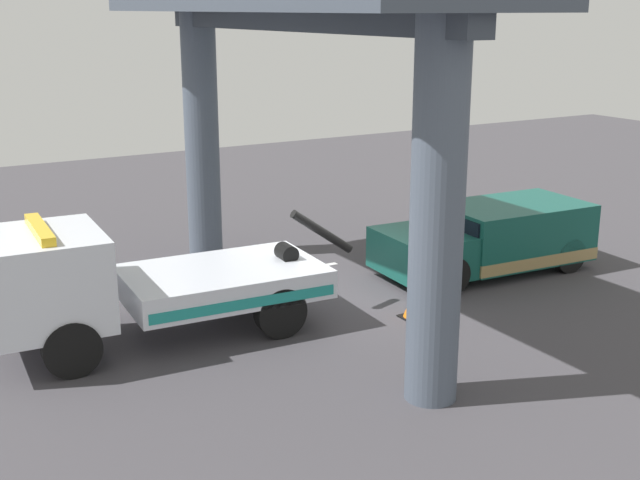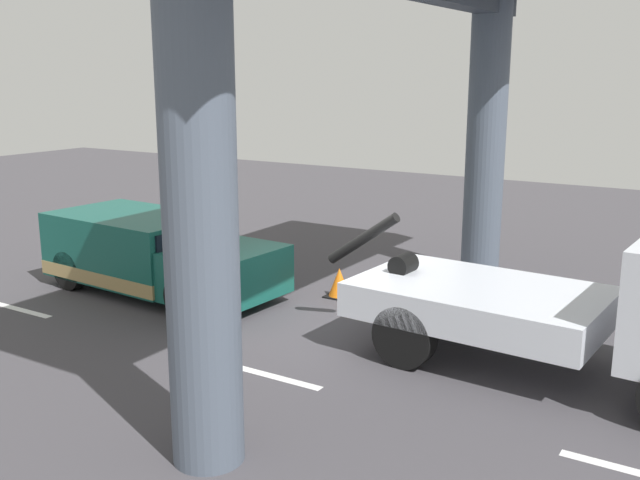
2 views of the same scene
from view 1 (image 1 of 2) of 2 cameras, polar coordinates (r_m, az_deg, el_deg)
name	(u,v)px [view 1 (image 1 of 2)]	position (r m, az deg, el deg)	size (l,w,h in m)	color
ground_plane	(341,302)	(17.89, 1.47, -4.32)	(60.00, 40.00, 0.10)	#423F44
lane_stripe_west	(482,237)	(23.11, 11.13, 0.18)	(2.60, 0.16, 0.01)	silver
lane_stripe_mid	(290,271)	(19.78, -2.08, -2.18)	(2.60, 0.16, 0.01)	silver
lane_stripe_east	(32,317)	(17.91, -19.30, -5.04)	(2.60, 0.16, 0.01)	silver
tow_truck_white	(124,282)	(15.69, -13.40, -2.85)	(7.31, 2.73, 2.46)	silver
towed_van_green	(492,239)	(20.10, 11.84, 0.09)	(5.31, 2.48, 1.58)	#145147
overpass_structure	(290,24)	(16.22, -2.07, 14.69)	(3.60, 11.32, 6.90)	#4C5666
traffic_cone_orange	(414,305)	(16.88, 6.54, -4.46)	(0.51, 0.51, 0.61)	orange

